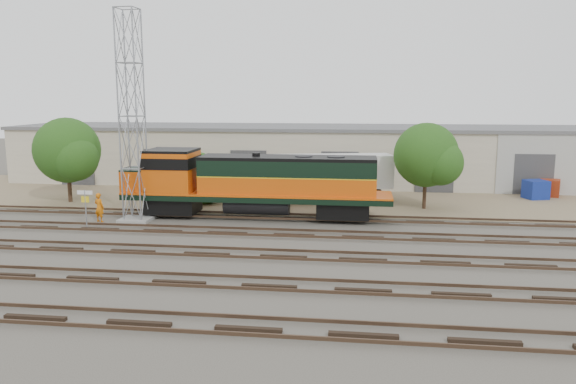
# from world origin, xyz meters

# --- Properties ---
(ground) EXTENTS (140.00, 140.00, 0.00)m
(ground) POSITION_xyz_m (0.00, 0.00, 0.00)
(ground) COLOR #47423A
(ground) RESTS_ON ground
(dirt_strip) EXTENTS (80.00, 16.00, 0.02)m
(dirt_strip) POSITION_xyz_m (0.00, 15.00, 0.01)
(dirt_strip) COLOR #726047
(dirt_strip) RESTS_ON ground
(tracks) EXTENTS (80.00, 20.40, 0.28)m
(tracks) POSITION_xyz_m (0.00, -3.00, 0.08)
(tracks) COLOR black
(tracks) RESTS_ON ground
(warehouse) EXTENTS (58.40, 10.40, 5.30)m
(warehouse) POSITION_xyz_m (0.04, 22.98, 2.65)
(warehouse) COLOR beige
(warehouse) RESTS_ON ground
(locomotive) EXTENTS (17.94, 3.15, 4.31)m
(locomotive) POSITION_xyz_m (-3.38, 6.00, 2.46)
(locomotive) COLOR black
(locomotive) RESTS_ON tracks
(signal_tower) EXTENTS (1.99, 1.99, 13.50)m
(signal_tower) POSITION_xyz_m (-10.80, 4.34, 6.59)
(signal_tower) COLOR gray
(signal_tower) RESTS_ON ground
(sign_post) EXTENTS (0.98, 0.08, 2.39)m
(sign_post) POSITION_xyz_m (-13.12, 2.04, 1.67)
(sign_post) COLOR gray
(sign_post) RESTS_ON ground
(worker) EXTENTS (0.80, 0.65, 1.92)m
(worker) POSITION_xyz_m (-13.05, 3.69, 0.96)
(worker) COLOR #D5680B
(worker) RESTS_ON ground
(semi_trailer) EXTENTS (12.23, 5.10, 3.69)m
(semi_trailer) POSITION_xyz_m (0.48, 12.01, 2.32)
(semi_trailer) COLOR silver
(semi_trailer) RESTS_ON ground
(dumpster_blue) EXTENTS (1.99, 1.92, 1.50)m
(dumpster_blue) POSITION_xyz_m (17.68, 16.00, 0.75)
(dumpster_blue) COLOR navy
(dumpster_blue) RESTS_ON ground
(dumpster_red) EXTENTS (1.89, 1.83, 1.40)m
(dumpster_red) POSITION_xyz_m (19.14, 17.32, 0.70)
(dumpster_red) COLOR maroon
(dumpster_red) RESTS_ON ground
(tree_west) EXTENTS (5.23, 4.98, 6.51)m
(tree_west) POSITION_xyz_m (-18.22, 9.77, 3.89)
(tree_west) COLOR #382619
(tree_west) RESTS_ON ground
(tree_mid) EXTENTS (4.35, 4.14, 4.14)m
(tree_mid) POSITION_xyz_m (-8.62, 11.17, 1.72)
(tree_mid) COLOR #382619
(tree_mid) RESTS_ON ground
(tree_east) EXTENTS (4.86, 4.63, 6.25)m
(tree_east) POSITION_xyz_m (8.68, 10.68, 3.81)
(tree_east) COLOR #382619
(tree_east) RESTS_ON ground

